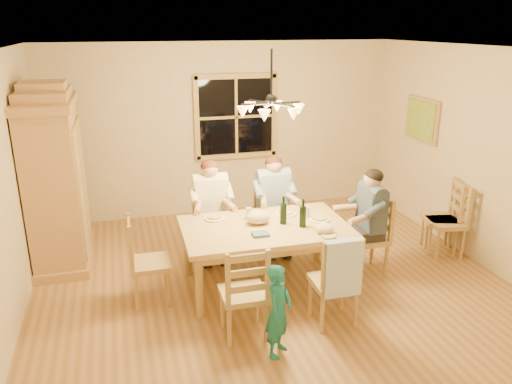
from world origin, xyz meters
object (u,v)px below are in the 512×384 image
object	(u,v)px
chair_spare_front	(439,230)
chair_spare_back	(445,233)
adult_plaid_man	(273,192)
chandelier	(271,108)
chair_near_left	(244,307)
adult_slate_man	(370,209)
wine_bottle_a	(283,210)
chair_far_left	(212,236)
armoire	(56,182)
chair_end_right	(367,250)
chair_far_right	(273,230)
chair_near_right	(333,295)
dining_table	(265,234)
chair_end_left	(151,276)
wine_bottle_b	(303,213)
adult_woman	(211,198)
child	(279,311)

from	to	relation	value
chair_spare_front	chair_spare_back	size ratio (longest dim) A/B	1.00
adult_plaid_man	chandelier	bearing A→B (deg)	70.38
chair_near_left	adult_slate_man	world-z (taller)	adult_slate_man
adult_plaid_man	wine_bottle_a	size ratio (longest dim) A/B	2.65
adult_plaid_man	chair_near_left	bearing A→B (deg)	64.80
chair_far_left	armoire	bearing A→B (deg)	-13.85
chandelier	chair_spare_back	bearing A→B (deg)	0.71
chair_end_right	chandelier	bearing A→B (deg)	84.07
chair_far_right	wine_bottle_a	bearing A→B (deg)	80.44
chandelier	chair_near_right	bearing A→B (deg)	-70.57
chair_spare_back	dining_table	bearing A→B (deg)	104.61
adult_plaid_man	adult_slate_man	distance (m)	1.30
chair_far_right	adult_slate_man	xyz separation A→B (m)	(0.93, -0.91, 0.54)
chandelier	adult_plaid_man	size ratio (longest dim) A/B	0.88
chair_end_left	adult_slate_man	world-z (taller)	adult_slate_man
adult_slate_man	chair_end_left	bearing A→B (deg)	90.00
chair_near_left	chair_end_right	world-z (taller)	same
armoire	chair_far_right	xyz separation A→B (m)	(2.71, -0.51, -0.75)
chair_near_left	wine_bottle_b	distance (m)	1.32
adult_woman	child	distance (m)	2.21
chair_end_right	adult_plaid_man	size ratio (longest dim) A/B	1.13
adult_slate_man	chair_spare_back	distance (m)	1.36
dining_table	adult_plaid_man	world-z (taller)	adult_plaid_man
dining_table	adult_plaid_man	bearing A→B (deg)	66.70
dining_table	chair_end_right	bearing A→B (deg)	-0.92
chandelier	chair_spare_front	size ratio (longest dim) A/B	0.78
dining_table	chair_far_right	world-z (taller)	chair_far_right
armoire	chair_end_right	bearing A→B (deg)	-21.23
chair_end_left	adult_slate_man	xyz separation A→B (m)	(2.62, -0.04, 0.54)
armoire	wine_bottle_a	size ratio (longest dim) A/B	6.97
chair_far_left	chandelier	bearing A→B (deg)	126.51
chair_far_right	chair_near_right	bearing A→B (deg)	93.37
adult_slate_man	child	size ratio (longest dim) A/B	0.96
chair_near_right	chair_spare_back	size ratio (longest dim) A/B	1.00
chair_spare_front	chair_end_left	bearing A→B (deg)	111.79
armoire	wine_bottle_a	distance (m)	2.90
chair_near_left	child	xyz separation A→B (m)	(0.23, -0.38, 0.15)
dining_table	child	bearing A→B (deg)	-101.26
chair_far_left	child	size ratio (longest dim) A/B	1.09
dining_table	armoire	bearing A→B (deg)	149.11
chair_end_right	wine_bottle_a	distance (m)	1.26
chandelier	child	size ratio (longest dim) A/B	0.84
chair_far_right	chair_near_right	world-z (taller)	same
chair_far_right	chair_near_right	distance (m)	1.79
adult_plaid_man	wine_bottle_a	distance (m)	0.90
chair_far_left	chair_end_right	world-z (taller)	same
chair_end_left	wine_bottle_b	bearing A→B (deg)	85.64
chair_far_left	chair_near_left	xyz separation A→B (m)	(-0.03, -1.78, 0.00)
adult_slate_man	wine_bottle_b	xyz separation A→B (m)	(-0.91, -0.12, 0.08)
adult_woman	child	bearing A→B (deg)	96.32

